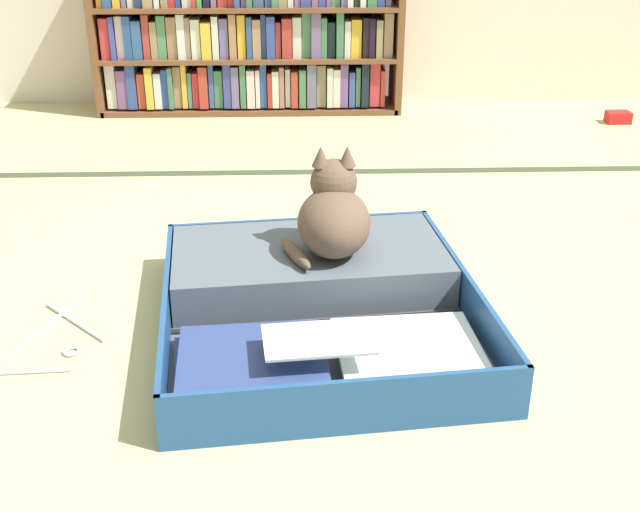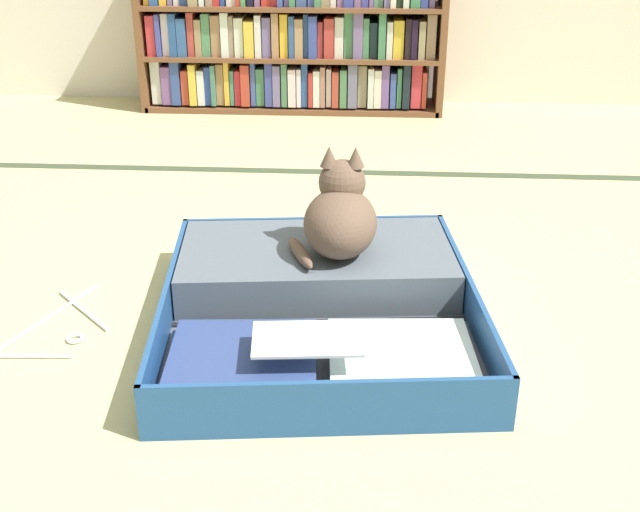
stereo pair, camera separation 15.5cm
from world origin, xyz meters
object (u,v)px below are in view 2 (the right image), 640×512
(bookshelf, at_px, (291,33))
(open_suitcase, at_px, (317,295))
(black_cat, at_px, (340,216))
(clothes_hanger, at_px, (47,331))

(bookshelf, relative_size, open_suitcase, 1.56)
(black_cat, relative_size, clothes_hanger, 0.61)
(black_cat, distance_m, clothes_hanger, 0.74)
(open_suitcase, xyz_separation_m, black_cat, (0.05, 0.10, 0.16))
(open_suitcase, height_order, clothes_hanger, open_suitcase)
(bookshelf, xyz_separation_m, clothes_hanger, (-0.38, -2.06, -0.33))
(black_cat, bearing_deg, clothes_hanger, -160.63)
(open_suitcase, bearing_deg, bookshelf, 97.28)
(bookshelf, xyz_separation_m, black_cat, (0.29, -1.82, -0.13))
(open_suitcase, distance_m, black_cat, 0.20)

